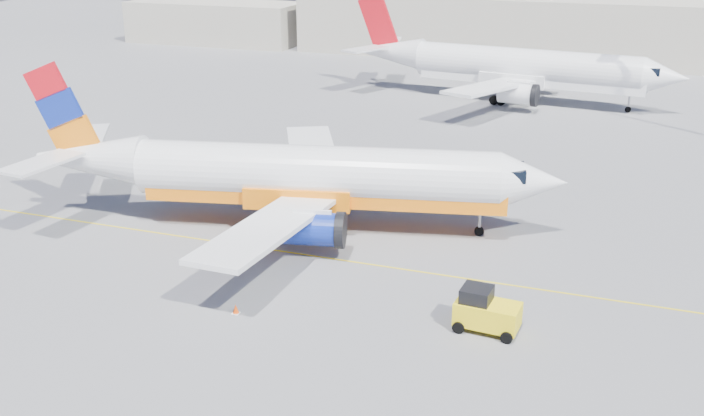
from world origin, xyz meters
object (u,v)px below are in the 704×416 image
(main_jet, at_px, (300,176))
(second_jet, at_px, (516,67))
(gse_tug, at_px, (485,311))
(traffic_cone, at_px, (236,309))

(main_jet, distance_m, second_jet, 40.49)
(main_jet, relative_size, gse_tug, 10.87)
(main_jet, height_order, second_jet, second_jet)
(gse_tug, relative_size, traffic_cone, 6.19)
(second_jet, bearing_deg, main_jet, -93.77)
(second_jet, distance_m, traffic_cone, 51.80)
(gse_tug, bearing_deg, second_jet, 101.58)
(main_jet, relative_size, second_jet, 0.96)
(second_jet, bearing_deg, gse_tug, -76.59)
(gse_tug, distance_m, traffic_cone, 12.02)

